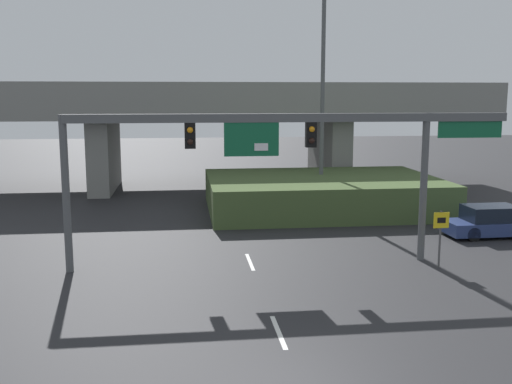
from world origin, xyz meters
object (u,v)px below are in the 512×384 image
object	(u,v)px
highway_light_pole_near	(323,42)
parked_sedan_near_right	(493,222)
signal_gantry	(282,142)
speed_limit_sign	(441,231)

from	to	relation	value
highway_light_pole_near	parked_sedan_near_right	size ratio (longest dim) A/B	3.97
signal_gantry	parked_sedan_near_right	world-z (taller)	signal_gantry
highway_light_pole_near	parked_sedan_near_right	xyz separation A→B (m)	(6.15, -8.61, -8.81)
signal_gantry	parked_sedan_near_right	size ratio (longest dim) A/B	3.70
speed_limit_sign	parked_sedan_near_right	bearing A→B (deg)	44.86
speed_limit_sign	highway_light_pole_near	size ratio (longest dim) A/B	0.12
speed_limit_sign	signal_gantry	bearing A→B (deg)	168.84
signal_gantry	highway_light_pole_near	size ratio (longest dim) A/B	0.93
signal_gantry	speed_limit_sign	bearing A→B (deg)	-11.16
signal_gantry	speed_limit_sign	size ratio (longest dim) A/B	7.69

